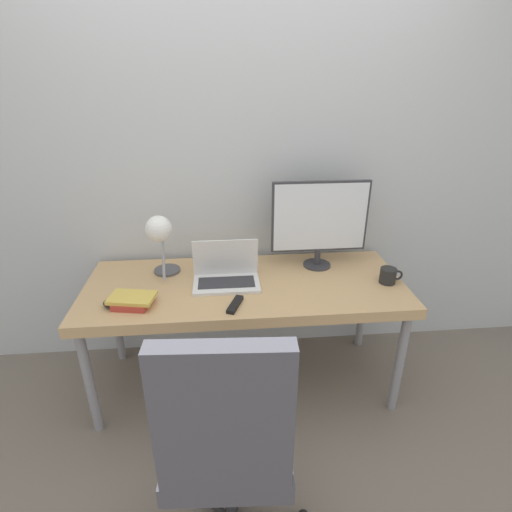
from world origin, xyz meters
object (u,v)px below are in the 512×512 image
object	(u,v)px
desk_lamp	(160,235)
game_controller	(117,302)
laptop	(226,275)
monitor	(320,220)
office_chair	(227,439)
book_stack	(132,300)
mug	(388,276)

from	to	relation	value
desk_lamp	game_controller	size ratio (longest dim) A/B	2.83
laptop	monitor	size ratio (longest dim) A/B	0.65
monitor	laptop	bearing A→B (deg)	-163.01
laptop	game_controller	bearing A→B (deg)	-160.68
game_controller	laptop	bearing A→B (deg)	19.32
office_chair	book_stack	size ratio (longest dim) A/B	4.41
monitor	mug	bearing A→B (deg)	-35.96
desk_lamp	office_chair	size ratio (longest dim) A/B	0.36
monitor	mug	world-z (taller)	monitor
office_chair	game_controller	distance (m)	0.94
monitor	game_controller	bearing A→B (deg)	-161.84
office_chair	laptop	bearing A→B (deg)	88.49
book_stack	game_controller	size ratio (longest dim) A/B	1.76
laptop	desk_lamp	bearing A→B (deg)	172.84
laptop	desk_lamp	world-z (taller)	desk_lamp
desk_lamp	mug	size ratio (longest dim) A/B	3.02
desk_lamp	office_chair	bearing A→B (deg)	-72.44
monitor	office_chair	distance (m)	1.33
book_stack	game_controller	distance (m)	0.08
book_stack	mug	distance (m)	1.38
monitor	mug	size ratio (longest dim) A/B	4.32
desk_lamp	monitor	bearing A→B (deg)	7.98
monitor	game_controller	xyz separation A→B (m)	(-1.11, -0.36, -0.27)
book_stack	laptop	bearing A→B (deg)	21.85
monitor	game_controller	distance (m)	1.20
mug	game_controller	distance (m)	1.46
desk_lamp	book_stack	bearing A→B (deg)	-119.54
game_controller	monitor	bearing A→B (deg)	18.16
game_controller	book_stack	bearing A→B (deg)	1.65
laptop	mug	bearing A→B (deg)	-5.18
game_controller	mug	bearing A→B (deg)	4.42
laptop	game_controller	xyz separation A→B (m)	(-0.55, -0.19, -0.03)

